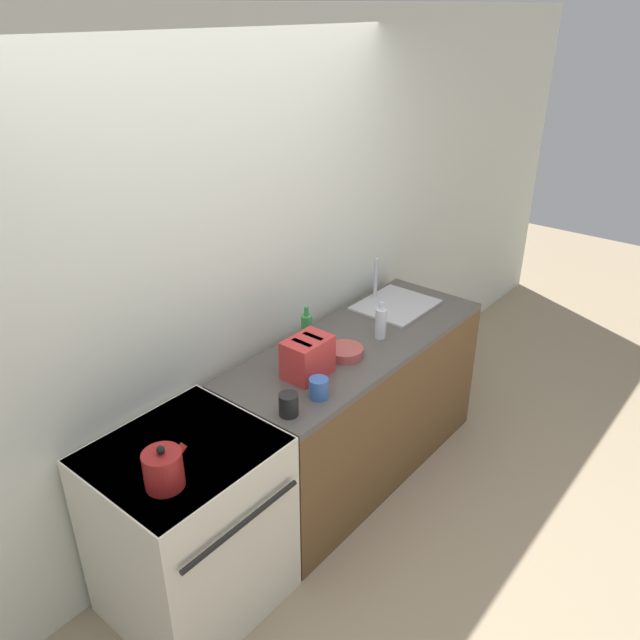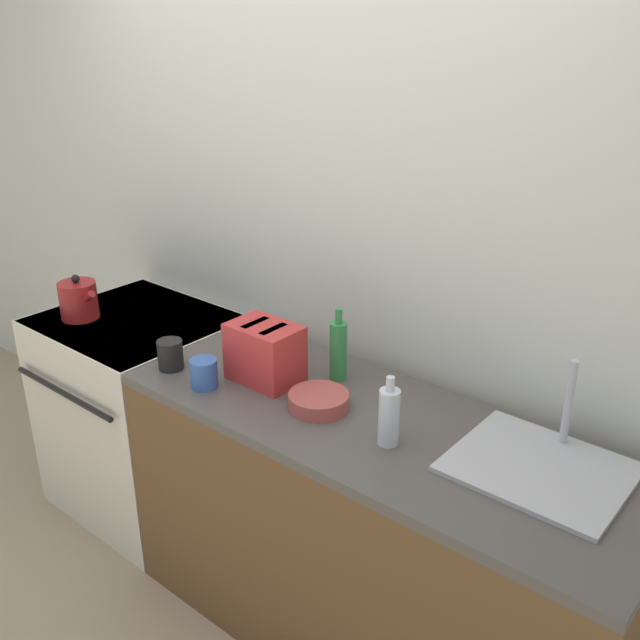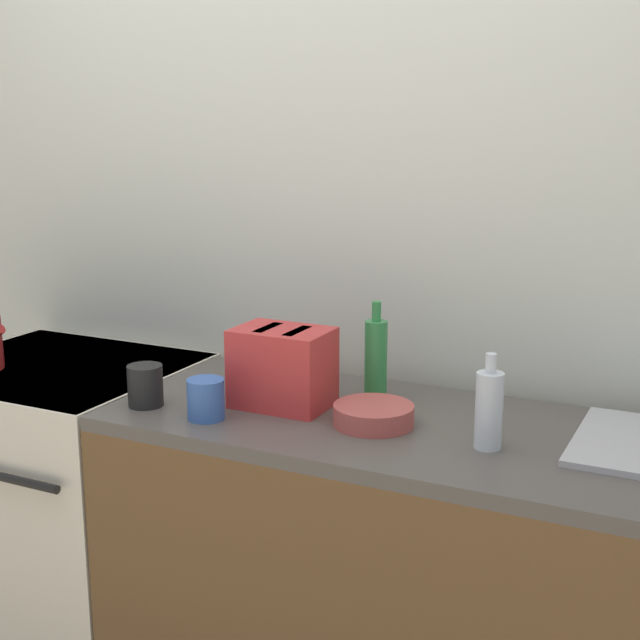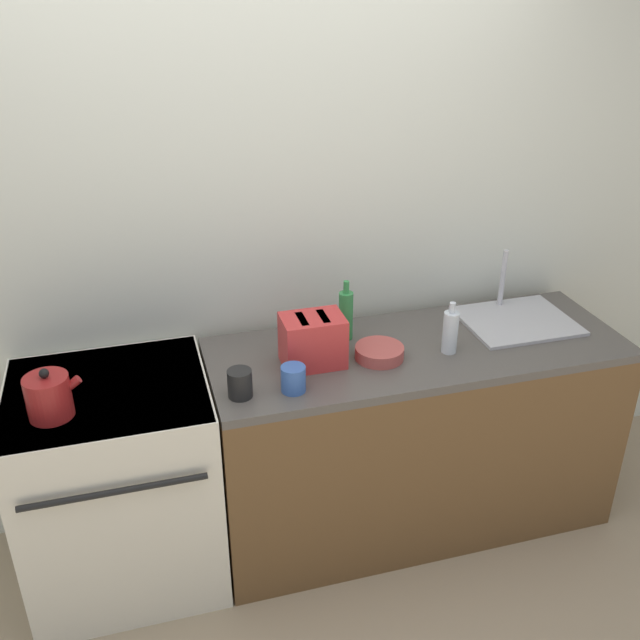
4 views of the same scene
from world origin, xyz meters
TOP-DOWN VIEW (x-y plane):
  - wall_back at (0.00, 0.73)m, footprint 8.00×0.05m
  - stove at (-0.64, 0.33)m, footprint 0.75×0.71m
  - counter_block at (0.62, 0.32)m, footprint 1.75×0.64m
  - toaster at (0.16, 0.30)m, footprint 0.24×0.17m
  - bottle_clear at (0.72, 0.24)m, footprint 0.06×0.06m
  - bottle_green at (0.35, 0.47)m, footprint 0.06×0.06m
  - cup_blue at (0.04, 0.13)m, footprint 0.09×0.09m
  - cup_black at (-0.16, 0.15)m, footprint 0.09×0.09m
  - bowl at (0.43, 0.27)m, footprint 0.20×0.20m

SIDE VIEW (x-z plane):
  - counter_block at x=0.62m, z-range 0.00..0.90m
  - stove at x=-0.64m, z-range 0.01..0.91m
  - bowl at x=0.43m, z-range 0.90..0.95m
  - cup_blue at x=0.04m, z-range 0.90..1.00m
  - cup_black at x=-0.16m, z-range 0.90..1.01m
  - bottle_clear at x=0.72m, z-range 0.88..1.10m
  - toaster at x=0.16m, z-range 0.90..1.11m
  - bottle_green at x=0.35m, z-range 0.88..1.14m
  - wall_back at x=0.00m, z-range 0.00..2.60m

